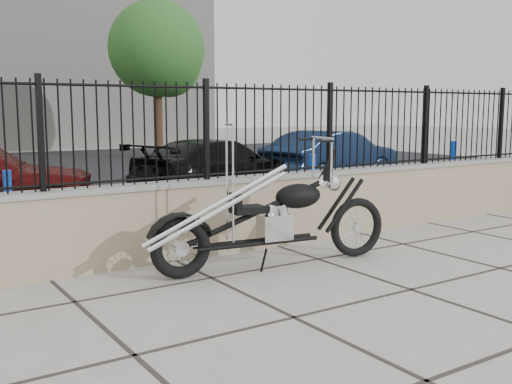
{
  "coord_description": "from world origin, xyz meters",
  "views": [
    {
      "loc": [
        -4.59,
        -4.08,
        1.84
      ],
      "look_at": [
        -0.71,
        1.81,
        0.86
      ],
      "focal_mm": 42.0,
      "sensor_mm": 36.0,
      "label": 1
    }
  ],
  "objects": [
    {
      "name": "parking_lot",
      "position": [
        0.0,
        12.5,
        0.0
      ],
      "size": [
        30.0,
        30.0,
        0.0
      ],
      "primitive_type": "plane",
      "color": "black",
      "rests_on": "ground"
    },
    {
      "name": "chopper_motorcycle",
      "position": [
        -0.71,
        1.51,
        0.86
      ],
      "size": [
        2.9,
        0.91,
        1.71
      ],
      "primitive_type": null,
      "rotation": [
        0.0,
        0.0,
        -0.14
      ],
      "color": "black",
      "rests_on": "ground_plane"
    },
    {
      "name": "iron_fence",
      "position": [
        0.0,
        2.5,
        1.56
      ],
      "size": [
        14.0,
        0.08,
        1.2
      ],
      "primitive_type": "cube",
      "color": "black",
      "rests_on": "retaining_wall"
    },
    {
      "name": "car_black",
      "position": [
        1.78,
        7.12,
        0.6
      ],
      "size": [
        4.47,
        2.9,
        1.2
      ],
      "primitive_type": "imported",
      "rotation": [
        0.0,
        0.0,
        1.89
      ],
      "color": "black",
      "rests_on": "parking_lot"
    },
    {
      "name": "retaining_wall",
      "position": [
        0.0,
        2.5,
        0.48
      ],
      "size": [
        14.0,
        0.36,
        0.96
      ],
      "primitive_type": "cube",
      "color": "gray",
      "rests_on": "ground_plane"
    },
    {
      "name": "car_blue",
      "position": [
        5.16,
        7.26,
        0.65
      ],
      "size": [
        4.15,
        2.13,
        1.3
      ],
      "primitive_type": "imported",
      "rotation": [
        0.0,
        0.0,
        1.77
      ],
      "color": "#0E1C36",
      "rests_on": "parking_lot"
    },
    {
      "name": "bollard_b",
      "position": [
        2.48,
        4.72,
        0.49
      ],
      "size": [
        0.13,
        0.13,
        0.99
      ],
      "primitive_type": "cylinder",
      "rotation": [
        0.0,
        0.0,
        0.14
      ],
      "color": "#0C4CB6",
      "rests_on": "ground_plane"
    },
    {
      "name": "bollard_a",
      "position": [
        -2.9,
        4.94,
        0.49
      ],
      "size": [
        0.15,
        0.15,
        0.97
      ],
      "primitive_type": "cylinder",
      "rotation": [
        0.0,
        0.0,
        -0.38
      ],
      "color": "#0B4DAC",
      "rests_on": "ground_plane"
    },
    {
      "name": "tree_right",
      "position": [
        4.77,
        16.82,
        4.19
      ],
      "size": [
        3.55,
        3.55,
        5.99
      ],
      "rotation": [
        0.0,
        0.0,
        0.17
      ],
      "color": "#382619",
      "rests_on": "ground_plane"
    },
    {
      "name": "ground_plane",
      "position": [
        0.0,
        0.0,
        0.0
      ],
      "size": [
        90.0,
        90.0,
        0.0
      ],
      "primitive_type": "plane",
      "color": "#99968E",
      "rests_on": "ground"
    },
    {
      "name": "bollard_c",
      "position": [
        6.56,
        4.74,
        0.56
      ],
      "size": [
        0.17,
        0.17,
        1.12
      ],
      "primitive_type": "cylinder",
      "rotation": [
        0.0,
        0.0,
        -0.39
      ],
      "color": "blue",
      "rests_on": "ground_plane"
    }
  ]
}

